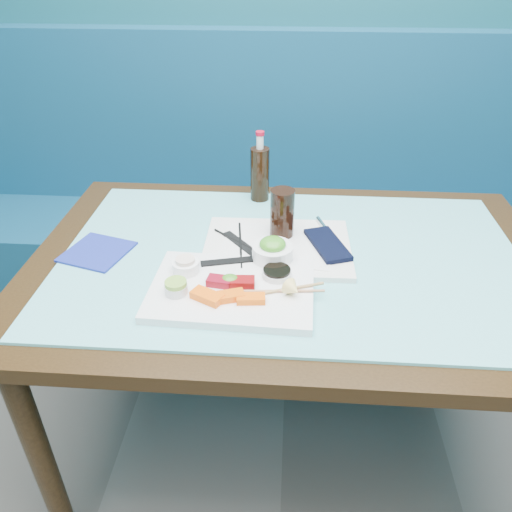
# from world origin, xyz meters

# --- Properties ---
(booth_bench) EXTENTS (3.00, 0.56, 1.17)m
(booth_bench) POSITION_xyz_m (0.00, 2.29, 0.37)
(booth_bench) COLOR navy
(booth_bench) RESTS_ON ground
(dining_table) EXTENTS (1.40, 0.90, 0.75)m
(dining_table) POSITION_xyz_m (0.00, 1.45, 0.67)
(dining_table) COLOR black
(dining_table) RESTS_ON ground
(glass_top) EXTENTS (1.22, 0.76, 0.01)m
(glass_top) POSITION_xyz_m (0.00, 1.45, 0.75)
(glass_top) COLOR #62C0C5
(glass_top) RESTS_ON dining_table
(sashimi_plate) EXTENTS (0.39, 0.29, 0.02)m
(sashimi_plate) POSITION_xyz_m (-0.14, 1.28, 0.77)
(sashimi_plate) COLOR white
(sashimi_plate) RESTS_ON glass_top
(salmon_left) EXTENTS (0.08, 0.07, 0.02)m
(salmon_left) POSITION_xyz_m (-0.19, 1.22, 0.79)
(salmon_left) COLOR #FF5E0A
(salmon_left) RESTS_ON sashimi_plate
(salmon_mid) EXTENTS (0.08, 0.05, 0.02)m
(salmon_mid) POSITION_xyz_m (-0.14, 1.23, 0.79)
(salmon_mid) COLOR #F25909
(salmon_mid) RESTS_ON sashimi_plate
(salmon_right) EXTENTS (0.07, 0.04, 0.02)m
(salmon_right) POSITION_xyz_m (-0.09, 1.22, 0.79)
(salmon_right) COLOR #FF5F0A
(salmon_right) RESTS_ON sashimi_plate
(tuna_left) EXTENTS (0.06, 0.04, 0.02)m
(tuna_left) POSITION_xyz_m (-0.17, 1.28, 0.79)
(tuna_left) COLOR maroon
(tuna_left) RESTS_ON sashimi_plate
(tuna_right) EXTENTS (0.06, 0.04, 0.02)m
(tuna_right) POSITION_xyz_m (-0.11, 1.28, 0.79)
(tuna_right) COLOR maroon
(tuna_right) RESTS_ON sashimi_plate
(seaweed_garnish) EXTENTS (0.06, 0.05, 0.02)m
(seaweed_garnish) POSITION_xyz_m (-0.14, 1.29, 0.79)
(seaweed_garnish) COLOR #3C811D
(seaweed_garnish) RESTS_ON sashimi_plate
(ramekin_wasabi) EXTENTS (0.07, 0.07, 0.02)m
(ramekin_wasabi) POSITION_xyz_m (-0.26, 1.24, 0.79)
(ramekin_wasabi) COLOR silver
(ramekin_wasabi) RESTS_ON sashimi_plate
(wasabi_fill) EXTENTS (0.06, 0.06, 0.01)m
(wasabi_fill) POSITION_xyz_m (-0.26, 1.24, 0.81)
(wasabi_fill) COLOR #77AD37
(wasabi_fill) RESTS_ON ramekin_wasabi
(ramekin_ginger) EXTENTS (0.09, 0.09, 0.03)m
(ramekin_ginger) POSITION_xyz_m (-0.26, 1.33, 0.79)
(ramekin_ginger) COLOR white
(ramekin_ginger) RESTS_ON sashimi_plate
(ginger_fill) EXTENTS (0.05, 0.05, 0.01)m
(ginger_fill) POSITION_xyz_m (-0.26, 1.33, 0.81)
(ginger_fill) COLOR beige
(ginger_fill) RESTS_ON ramekin_ginger
(soy_dish) EXTENTS (0.09, 0.09, 0.01)m
(soy_dish) POSITION_xyz_m (-0.03, 1.33, 0.79)
(soy_dish) COLOR silver
(soy_dish) RESTS_ON sashimi_plate
(soy_fill) EXTENTS (0.09, 0.09, 0.01)m
(soy_fill) POSITION_xyz_m (-0.03, 1.33, 0.80)
(soy_fill) COLOR black
(soy_fill) RESTS_ON soy_dish
(lemon_wedge) EXTENTS (0.05, 0.05, 0.04)m
(lemon_wedge) POSITION_xyz_m (0.01, 1.25, 0.80)
(lemon_wedge) COLOR #FDDA78
(lemon_wedge) RESTS_ON sashimi_plate
(chopstick_sleeve) EXTENTS (0.15, 0.06, 0.00)m
(chopstick_sleeve) POSITION_xyz_m (-0.15, 1.38, 0.78)
(chopstick_sleeve) COLOR black
(chopstick_sleeve) RESTS_ON sashimi_plate
(wooden_chopstick_a) EXTENTS (0.22, 0.08, 0.01)m
(wooden_chopstick_a) POSITION_xyz_m (-0.03, 1.26, 0.78)
(wooden_chopstick_a) COLOR #A07D4B
(wooden_chopstick_a) RESTS_ON sashimi_plate
(wooden_chopstick_b) EXTENTS (0.20, 0.02, 0.01)m
(wooden_chopstick_b) POSITION_xyz_m (-0.02, 1.26, 0.78)
(wooden_chopstick_b) COLOR #AE7551
(wooden_chopstick_b) RESTS_ON sashimi_plate
(serving_tray) EXTENTS (0.40, 0.30, 0.01)m
(serving_tray) POSITION_xyz_m (-0.04, 1.48, 0.77)
(serving_tray) COLOR silver
(serving_tray) RESTS_ON glass_top
(paper_placemat) EXTENTS (0.32, 0.24, 0.00)m
(paper_placemat) POSITION_xyz_m (-0.04, 1.48, 0.77)
(paper_placemat) COLOR silver
(paper_placemat) RESTS_ON serving_tray
(seaweed_bowl) EXTENTS (0.12, 0.12, 0.04)m
(seaweed_bowl) POSITION_xyz_m (-0.05, 1.41, 0.79)
(seaweed_bowl) COLOR white
(seaweed_bowl) RESTS_ON serving_tray
(seaweed_salad) EXTENTS (0.08, 0.08, 0.03)m
(seaweed_salad) POSITION_xyz_m (-0.05, 1.41, 0.82)
(seaweed_salad) COLOR #3C8D20
(seaweed_salad) RESTS_ON seaweed_bowl
(cola_glass) EXTENTS (0.07, 0.07, 0.14)m
(cola_glass) POSITION_xyz_m (-0.03, 1.54, 0.84)
(cola_glass) COLOR black
(cola_glass) RESTS_ON serving_tray
(navy_pouch) EXTENTS (0.13, 0.19, 0.01)m
(navy_pouch) POSITION_xyz_m (0.10, 1.48, 0.78)
(navy_pouch) COLOR black
(navy_pouch) RESTS_ON serving_tray
(fork) EXTENTS (0.04, 0.10, 0.01)m
(fork) POSITION_xyz_m (0.09, 1.59, 0.78)
(fork) COLOR white
(fork) RESTS_ON serving_tray
(black_chopstick_a) EXTENTS (0.03, 0.24, 0.01)m
(black_chopstick_a) POSITION_xyz_m (-0.14, 1.47, 0.78)
(black_chopstick_a) COLOR black
(black_chopstick_a) RESTS_ON serving_tray
(black_chopstick_b) EXTENTS (0.18, 0.16, 0.01)m
(black_chopstick_b) POSITION_xyz_m (-0.13, 1.47, 0.78)
(black_chopstick_b) COLOR black
(black_chopstick_b) RESTS_ON serving_tray
(tray_sleeve) EXTENTS (0.12, 0.14, 0.00)m
(tray_sleeve) POSITION_xyz_m (-0.13, 1.47, 0.77)
(tray_sleeve) COLOR black
(tray_sleeve) RESTS_ON serving_tray
(cola_bottle_body) EXTENTS (0.06, 0.06, 0.17)m
(cola_bottle_body) POSITION_xyz_m (-0.11, 1.79, 0.84)
(cola_bottle_body) COLOR black
(cola_bottle_body) RESTS_ON glass_top
(cola_bottle_neck) EXTENTS (0.03, 0.03, 0.04)m
(cola_bottle_neck) POSITION_xyz_m (-0.11, 1.79, 0.95)
(cola_bottle_neck) COLOR white
(cola_bottle_neck) RESTS_ON cola_bottle_body
(cola_bottle_cap) EXTENTS (0.03, 0.03, 0.01)m
(cola_bottle_cap) POSITION_xyz_m (-0.11, 1.79, 0.98)
(cola_bottle_cap) COLOR red
(cola_bottle_cap) RESTS_ON cola_bottle_neck
(blue_napkin) EXTENTS (0.19, 0.19, 0.01)m
(blue_napkin) POSITION_xyz_m (-0.52, 1.43, 0.76)
(blue_napkin) COLOR navy
(blue_napkin) RESTS_ON glass_top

